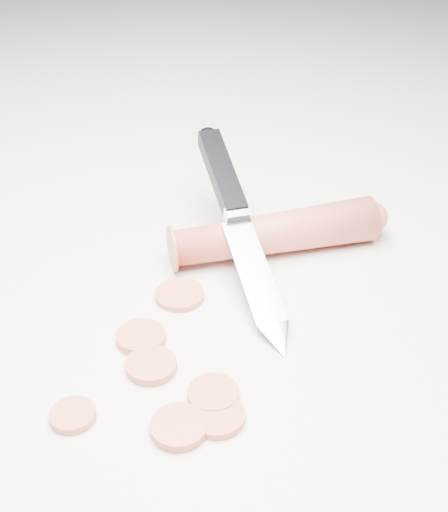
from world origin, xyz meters
The scene contains 10 objects.
ground centered at (0.00, 0.00, 0.00)m, with size 2.40×2.40×0.00m, color silver.
carrot centered at (-0.02, 0.11, 0.02)m, with size 0.03×0.03×0.18m, color #BA4434.
carrot_slice_0 centered at (-0.05, -0.04, 0.00)m, with size 0.04×0.04×0.01m, color #C15536.
carrot_slice_1 centered at (0.03, -0.06, 0.00)m, with size 0.03×0.03×0.01m, color #C15536.
carrot_slice_2 centered at (0.04, -0.07, 0.00)m, with size 0.04×0.04×0.01m, color #C15536.
carrot_slice_3 centered at (-0.02, -0.06, 0.00)m, with size 0.04×0.04×0.01m, color #C15536.
carrot_slice_4 centered at (0.03, -0.09, 0.00)m, with size 0.04×0.04×0.01m, color #C15536.
carrot_slice_5 centered at (-0.05, 0.02, 0.00)m, with size 0.04×0.04×0.01m, color #C15536.
carrot_slice_6 centered at (-0.04, -0.12, 0.00)m, with size 0.03×0.03×0.01m, color #C15536.
kitchen_knife centered at (-0.03, 0.08, 0.04)m, with size 0.19×0.18×0.08m, color silver, non-canonical shape.
Camera 1 is at (0.21, -0.34, 0.35)m, focal length 50.00 mm.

